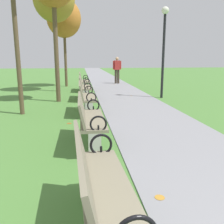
{
  "coord_description": "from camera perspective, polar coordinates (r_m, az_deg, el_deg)",
  "views": [
    {
      "loc": [
        -0.64,
        0.73,
        1.59
      ],
      "look_at": [
        -0.05,
        5.34,
        0.55
      ],
      "focal_mm": 38.97,
      "sensor_mm": 36.0,
      "label": 1
    }
  ],
  "objects": [
    {
      "name": "tree_4",
      "position": [
        14.21,
        -11.23,
        20.67
      ],
      "size": [
        1.84,
        1.84,
        4.67
      ],
      "color": "brown",
      "rests_on": "ground"
    },
    {
      "name": "pedestrian_walking",
      "position": [
        15.3,
        1.2,
        10.11
      ],
      "size": [
        0.53,
        0.24,
        1.62
      ],
      "color": "#3D3328",
      "rests_on": "paved_walkway"
    },
    {
      "name": "park_bench_3",
      "position": [
        4.51,
        -5.32,
        -1.63
      ],
      "size": [
        0.48,
        1.6,
        0.9
      ],
      "color": "gray",
      "rests_on": "ground"
    },
    {
      "name": "scattered_leaves",
      "position": [
        3.43,
        3.61,
        -14.8
      ],
      "size": [
        4.31,
        16.93,
        0.02
      ],
      "color": "#AD6B23",
      "rests_on": "ground"
    },
    {
      "name": "park_bench_6",
      "position": [
        11.98,
        -6.69,
        7.22
      ],
      "size": [
        0.48,
        1.6,
        0.9
      ],
      "color": "gray",
      "rests_on": "ground"
    },
    {
      "name": "park_bench_5",
      "position": [
        9.49,
        -6.47,
        5.83
      ],
      "size": [
        0.49,
        1.61,
        0.9
      ],
      "color": "gray",
      "rests_on": "ground"
    },
    {
      "name": "lamp_post",
      "position": [
        10.01,
        12.1,
        16.45
      ],
      "size": [
        0.28,
        0.28,
        3.48
      ],
      "color": "black",
      "rests_on": "ground"
    },
    {
      "name": "park_bench_4",
      "position": [
        7.06,
        -6.11,
        3.53
      ],
      "size": [
        0.48,
        1.6,
        0.9
      ],
      "color": "gray",
      "rests_on": "ground"
    },
    {
      "name": "paved_walkway",
      "position": [
        17.44,
        -1.42,
        7.39
      ],
      "size": [
        2.3,
        44.0,
        0.02
      ],
      "primitive_type": "cube",
      "color": "gray",
      "rests_on": "ground"
    },
    {
      "name": "park_bench_2",
      "position": [
        2.23,
        -2.85,
        -17.1
      ],
      "size": [
        0.55,
        1.62,
        0.9
      ],
      "color": "gray",
      "rests_on": "ground"
    }
  ]
}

